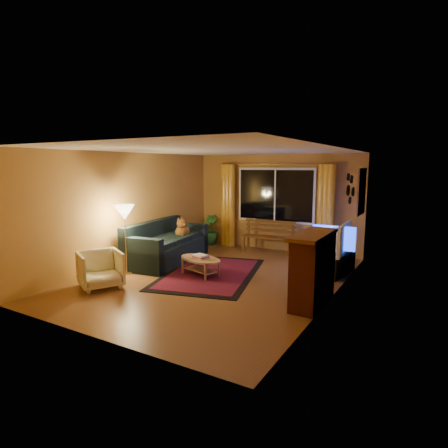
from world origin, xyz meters
The scene contains 22 objects.
floor centered at (0.00, 0.00, -0.01)m, with size 4.50×6.00×0.02m, color brown.
ceiling centered at (0.00, 0.00, 2.51)m, with size 4.50×6.00×0.02m, color white.
wall_back centered at (0.00, 3.01, 1.25)m, with size 4.50×0.02×2.50m, color #B98239.
wall_left centered at (-2.26, 0.00, 1.25)m, with size 0.02×6.00×2.50m, color #B98239.
wall_right centered at (2.26, 0.00, 1.25)m, with size 0.02×6.00×2.50m, color #B98239.
window centered at (0.00, 2.94, 1.45)m, with size 2.00×0.02×1.30m, color black.
curtain_rod centered at (0.00, 2.90, 2.25)m, with size 0.03×0.03×3.20m, color #BF8C3F.
curtain_left centered at (-1.35, 2.88, 1.12)m, with size 0.36×0.36×2.24m, color gold.
curtain_right centered at (1.35, 2.88, 1.12)m, with size 0.36×0.36×2.24m, color gold.
bench centered at (-0.03, 2.59, 0.20)m, with size 1.33×0.39×0.40m, color #552E0E.
potted_plant centered at (-1.88, 2.75, 0.41)m, with size 0.46×0.46×0.83m, color #235B1E.
sofa centered at (-1.66, 0.57, 0.47)m, with size 0.99×2.31×0.93m, color black.
dog centered at (-1.61, 1.09, 0.73)m, with size 0.36×0.49×0.54m, color brown, non-canonical shape.
armchair centered at (-1.55, -1.53, 0.37)m, with size 0.72×0.67×0.74m, color beige.
floor_lamp centered at (-1.79, -0.63, 0.71)m, with size 0.24×0.24×1.42m, color #BF8C3F.
rug centered at (-0.27, 0.21, 0.01)m, with size 1.78×2.81×0.02m, color #810402.
coffee_table centered at (-0.37, -0.01, 0.18)m, with size 1.01×1.01×0.37m, color #A77C53.
tv_console centered at (2.00, 1.47, 0.22)m, with size 0.35×1.06×0.44m, color black.
television centered at (2.00, 1.47, 0.75)m, with size 1.09×0.14×0.62m, color black.
fireplace centered at (2.05, -0.40, 0.55)m, with size 0.40×1.20×1.10m, color maroon.
mirror_cluster centered at (2.21, 1.30, 1.80)m, with size 0.06×0.60×0.56m, color black, non-canonical shape.
painting centered at (2.22, 2.45, 1.65)m, with size 0.04×0.76×0.96m, color #E45612.
Camera 1 is at (3.72, -6.11, 2.20)m, focal length 30.00 mm.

